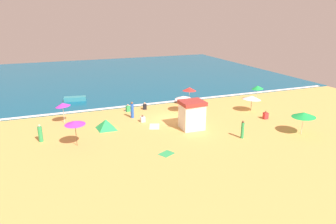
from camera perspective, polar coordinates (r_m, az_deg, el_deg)
The scene contains 25 objects.
ground_plane at distance 33.53m, azimuth 0.22°, elevation -1.38°, with size 60.00×60.00×0.00m, color #E0A856.
ocean_water at distance 59.65m, azimuth -9.72°, elevation 6.97°, with size 60.00×44.00×0.10m, color #0F567A.
wave_breaker_foam at distance 39.16m, azimuth -3.15°, elevation 1.60°, with size 57.00×0.70×0.01m, color white.
lifeguard_cabana at distance 30.51m, azimuth 4.53°, elevation -0.48°, with size 2.36×2.16×2.90m.
beach_umbrella_0 at distance 35.78m, azimuth 2.88°, elevation 2.74°, with size 2.72×2.71×2.00m.
beach_umbrella_1 at distance 41.94m, azimuth 16.52°, elevation 4.48°, with size 1.56×1.52×2.19m.
beach_umbrella_2 at distance 38.40m, azimuth 4.06°, elevation 4.32°, with size 2.46×2.47×2.36m.
beach_umbrella_3 at distance 33.69m, azimuth -19.25°, elevation 1.30°, with size 2.08×2.06×2.31m.
beach_umbrella_4 at distance 31.57m, azimuth 24.23°, elevation -0.45°, with size 2.70×2.69×2.27m.
beach_umbrella_5 at distance 27.35m, azimuth -17.15°, elevation -1.97°, with size 2.40×2.40×2.33m.
beach_umbrella_6 at distance 37.25m, azimuth 15.53°, elevation 2.63°, with size 2.92×2.90×1.98m.
beach_tent at distance 31.15m, azimuth -11.58°, elevation -2.27°, with size 2.56×2.55×1.05m.
beachgoer_0 at distance 36.46m, azimuth -7.56°, elevation 0.68°, with size 0.49×0.49×0.90m.
beachgoer_1 at distance 32.77m, azimuth -4.80°, elevation -1.31°, with size 0.50×0.50×0.79m.
beachgoer_2 at distance 29.05m, azimuth 13.87°, elevation -3.28°, with size 0.37×0.37×1.74m.
beachgoer_3 at distance 35.26m, azimuth 17.93°, elevation -0.62°, with size 0.52×0.52×0.95m.
beachgoer_4 at distance 34.01m, azimuth -6.77°, elevation 0.33°, with size 0.47×0.47×1.87m.
beachgoer_5 at distance 37.06m, azimuth -4.41°, elevation 1.07°, with size 0.45×0.45×0.88m.
beachgoer_6 at distance 29.83m, azimuth -22.94°, elevation -3.80°, with size 0.49×0.49×1.66m.
beach_towel_0 at distance 25.43m, azimuth -0.28°, elevation -7.87°, with size 1.50×1.39×0.01m.
beach_towel_1 at distance 37.32m, azimuth 5.20°, elevation 0.57°, with size 1.70×1.06×0.01m.
beach_towel_2 at distance 31.41m, azimuth -2.57°, elevation -2.74°, with size 1.50×1.92×0.01m.
beach_towel_3 at distance 36.98m, azimuth -7.34°, elevation 0.33°, with size 1.22×1.15×0.01m.
beach_towel_4 at distance 30.76m, azimuth 4.21°, elevation -3.23°, with size 0.91×1.25×0.01m.
small_boat_0 at distance 42.17m, azimuth -17.13°, elevation 2.40°, with size 2.94×1.38×0.56m.
Camera 1 is at (-11.56, -29.48, 11.04)m, focal length 32.33 mm.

